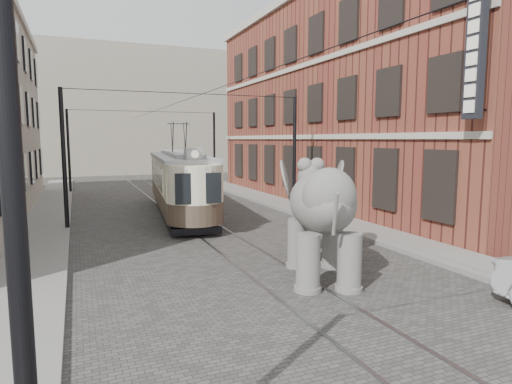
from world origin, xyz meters
name	(u,v)px	position (x,y,z in m)	size (l,w,h in m)	color
ground	(240,251)	(0.00, 0.00, 0.00)	(120.00, 120.00, 0.00)	#484542
tram_rails	(240,251)	(0.00, 0.00, 0.01)	(1.54, 80.00, 0.02)	slate
sidewalk_right	(380,235)	(6.00, 0.00, 0.07)	(2.00, 60.00, 0.15)	slate
sidewalk_left	(31,270)	(-6.50, 0.00, 0.07)	(2.00, 60.00, 0.15)	slate
brick_building	(356,104)	(11.00, 9.00, 6.00)	(8.00, 26.00, 12.00)	maroon
distant_block	(121,112)	(0.00, 40.00, 7.00)	(28.00, 10.00, 14.00)	#A29A86
catenary	(196,159)	(-0.20, 5.00, 3.00)	(11.00, 30.20, 6.00)	black
tram	(179,169)	(-0.20, 8.47, 2.35)	(2.45, 11.85, 4.70)	beige
elephant	(322,220)	(1.09, -3.65, 1.66)	(2.99, 5.42, 3.32)	#5C5955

